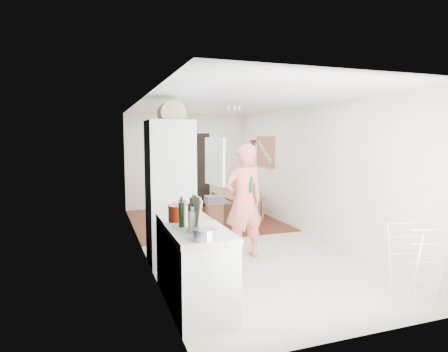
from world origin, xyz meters
TOP-DOWN VIEW (x-y plane):
  - room_shell at (0.00, 0.00)m, footprint 3.20×7.00m
  - floor at (0.00, 0.00)m, footprint 3.20×7.00m
  - wood_floor_overlay at (0.00, 1.85)m, footprint 3.20×3.30m
  - sage_wall_panel at (-1.59, -2.00)m, footprint 0.02×3.00m
  - tile_splashback at (-1.59, -2.55)m, footprint 0.02×1.90m
  - doorway_recess at (0.20, 3.48)m, footprint 0.90×0.04m
  - base_cabinet at (-1.30, -2.55)m, footprint 0.60×0.90m
  - worktop at (-1.30, -2.55)m, footprint 0.62×0.92m
  - range_cooker at (-1.30, -1.80)m, footprint 0.60×0.60m
  - cooker_top at (-1.30, -1.80)m, footprint 0.60×0.60m
  - fridge_housing at (-1.27, -0.78)m, footprint 0.66×0.66m
  - fridge_door at (-0.66, -1.08)m, footprint 0.14×0.56m
  - fridge_interior at (-0.96, -0.78)m, footprint 0.02×0.52m
  - pinboard at (1.58, 1.90)m, footprint 0.03×0.90m
  - pinboard_frame at (1.57, 1.90)m, footprint 0.00×0.94m
  - wall_sconce at (1.54, 2.55)m, footprint 0.18×0.18m
  - person at (-0.14, -0.93)m, footprint 0.82×0.59m
  - dining_table at (0.91, 2.02)m, footprint 0.76×1.33m
  - dining_chair at (0.79, 1.39)m, footprint 0.52×0.52m
  - stool at (0.14, 1.46)m, footprint 0.37×0.37m
  - grey_drape at (0.13, 1.43)m, footprint 0.40×0.40m
  - drying_rack at (1.22, -3.01)m, footprint 0.55×0.52m
  - bread_bin at (-1.23, -0.78)m, footprint 0.47×0.45m
  - red_casserole at (-1.37, -1.99)m, footprint 0.37×0.37m
  - steel_pan at (-1.36, -2.90)m, footprint 0.22×0.22m
  - held_bottle at (-0.06, -1.04)m, footprint 0.05×0.05m
  - bottle_a at (-1.45, -2.33)m, footprint 0.06×0.06m
  - bottle_b at (-1.37, -2.43)m, footprint 0.06×0.06m
  - bottle_c at (-1.39, -2.61)m, footprint 0.11×0.11m
  - pepper_mill_front at (-1.37, -2.16)m, footprint 0.06×0.06m
  - pepper_mill_back at (-1.39, -2.02)m, footprint 0.07×0.07m
  - chopping_boards at (-1.35, -2.56)m, footprint 0.12×0.28m

SIDE VIEW (x-z plane):
  - floor at x=0.00m, z-range -0.01..0.01m
  - wood_floor_overlay at x=0.00m, z-range 0.00..0.01m
  - stool at x=0.14m, z-range 0.00..0.44m
  - dining_table at x=0.91m, z-range 0.00..0.46m
  - base_cabinet at x=-1.30m, z-range 0.00..0.86m
  - range_cooker at x=-1.30m, z-range 0.00..0.88m
  - drying_rack at x=1.22m, z-range 0.00..0.89m
  - dining_chair at x=0.79m, z-range 0.00..0.97m
  - grey_drape at x=0.13m, z-range 0.44..0.61m
  - worktop at x=-1.30m, z-range 0.86..0.92m
  - cooker_top at x=-1.30m, z-range 0.88..0.92m
  - steel_pan at x=-1.36m, z-range 0.92..1.03m
  - doorway_recess at x=0.20m, z-range 0.00..2.00m
  - red_casserole at x=-1.37m, z-range 0.92..1.11m
  - pepper_mill_back at x=-1.39m, z-range 0.92..1.13m
  - pepper_mill_front at x=-1.37m, z-range 0.92..1.13m
  - bottle_c at x=-1.39m, z-range 0.92..1.14m
  - bottle_a at x=-1.45m, z-range 0.92..1.19m
  - bottle_b at x=-1.37m, z-range 0.92..1.19m
  - person at x=-0.14m, z-range 0.00..2.12m
  - fridge_housing at x=-1.27m, z-range 0.00..2.15m
  - chopping_boards at x=-1.35m, z-range 0.92..1.29m
  - tile_splashback at x=-1.59m, z-range 0.90..1.40m
  - held_bottle at x=-0.06m, z-range 1.05..1.30m
  - room_shell at x=0.00m, z-range 0.00..2.50m
  - fridge_door at x=-0.66m, z-range 1.20..1.90m
  - fridge_interior at x=-0.96m, z-range 1.22..1.88m
  - pinboard at x=1.58m, z-range 1.20..1.90m
  - pinboard_frame at x=1.57m, z-range 1.18..1.92m
  - wall_sconce at x=1.54m, z-range 1.67..1.83m
  - sage_wall_panel at x=-1.59m, z-range 1.20..2.50m
  - bread_bin at x=-1.23m, z-range 2.15..2.35m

